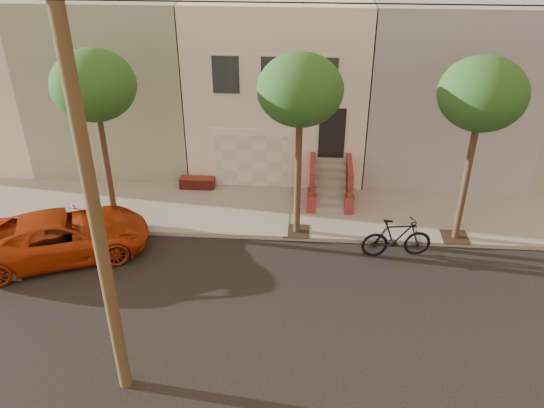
{
  "coord_description": "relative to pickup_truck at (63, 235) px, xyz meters",
  "views": [
    {
      "loc": [
        1.28,
        -12.61,
        10.63
      ],
      "look_at": [
        0.19,
        3.0,
        1.73
      ],
      "focal_mm": 36.49,
      "sensor_mm": 36.0,
      "label": 1
    }
  ],
  "objects": [
    {
      "name": "ground",
      "position": [
        6.66,
        -2.13,
        -0.77
      ],
      "size": [
        90.0,
        90.0,
        0.0
      ],
      "primitive_type": "plane",
      "color": "black",
      "rests_on": "ground"
    },
    {
      "name": "tree_right",
      "position": [
        13.16,
        1.77,
        4.49
      ],
      "size": [
        2.7,
        2.57,
        6.3
      ],
      "color": "#2D2116",
      "rests_on": "sidewalk"
    },
    {
      "name": "sidewalk",
      "position": [
        6.66,
        3.22,
        -0.69
      ],
      "size": [
        40.0,
        3.7,
        0.15
      ],
      "primitive_type": "cube",
      "color": "gray",
      "rests_on": "ground"
    },
    {
      "name": "house_row",
      "position": [
        6.66,
        9.05,
        2.88
      ],
      "size": [
        33.1,
        11.7,
        7.0
      ],
      "color": "beige",
      "rests_on": "sidewalk"
    },
    {
      "name": "tree_left",
      "position": [
        1.16,
        1.77,
        4.49
      ],
      "size": [
        2.7,
        2.57,
        6.3
      ],
      "color": "#2D2116",
      "rests_on": "sidewalk"
    },
    {
      "name": "tree_mid",
      "position": [
        7.66,
        1.77,
        4.49
      ],
      "size": [
        2.7,
        2.57,
        6.3
      ],
      "color": "#2D2116",
      "rests_on": "sidewalk"
    },
    {
      "name": "pickup_truck",
      "position": [
        0.0,
        0.0,
        0.0
      ],
      "size": [
        6.07,
        4.42,
        1.53
      ],
      "primitive_type": "imported",
      "rotation": [
        0.0,
        0.0,
        1.95
      ],
      "color": "#AB320D",
      "rests_on": "ground"
    },
    {
      "name": "motorcycle",
      "position": [
        10.96,
        0.71,
        -0.07
      ],
      "size": [
        2.4,
        0.97,
        1.4
      ],
      "primitive_type": "imported",
      "rotation": [
        0.0,
        0.0,
        1.7
      ],
      "color": "black",
      "rests_on": "ground"
    }
  ]
}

